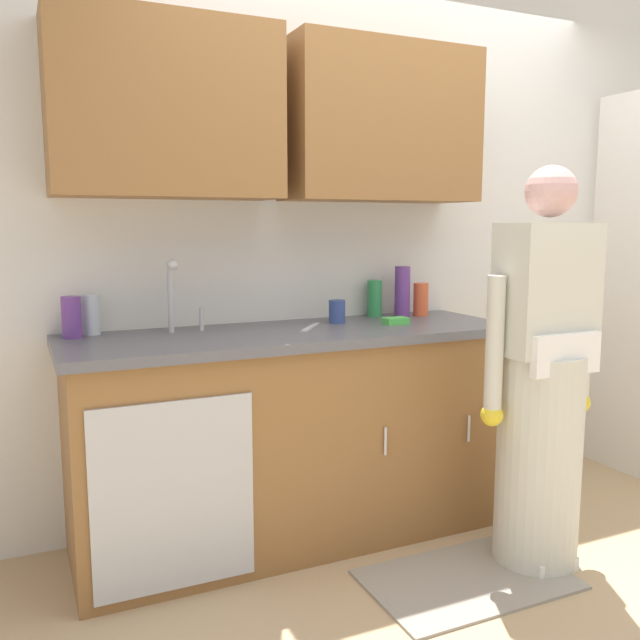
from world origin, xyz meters
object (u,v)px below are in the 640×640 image
Objects in this scene: bottle_soap at (402,291)px; sponge at (396,321)px; sink at (189,341)px; bottle_dish_liquid at (375,298)px; bottle_water_short at (72,317)px; knife_on_counter at (311,327)px; bottle_water_tall at (91,315)px; person_at_sink at (541,399)px; bottle_cleaner_spray at (421,299)px; cup_by_sink at (337,311)px.

sponge is (-0.16, -0.21, -0.11)m from bottle_soap.
sink is 1.01m from bottle_dish_liquid.
sink is 2.02× the size of bottle_soap.
bottle_water_short is 1.00m from knife_on_counter.
person_at_sink is at bearing -27.93° from bottle_water_tall.
bottle_cleaner_spray is at bearing -2.81° from bottle_water_tall.
bottle_cleaner_spray is 0.24m from bottle_dish_liquid.
bottle_soap is 2.25× the size of sponge.
knife_on_counter is at bearing -154.92° from bottle_dish_liquid.
bottle_water_tall is 1.08m from cup_by_sink.
sponge is at bearing -59.71° from knife_on_counter.
bottle_cleaner_spray is 0.49m from cup_by_sink.
bottle_soap is (1.46, -0.06, 0.04)m from bottle_water_tall.
bottle_dish_liquid is 0.49m from knife_on_counter.
bottle_dish_liquid reaches higher than knife_on_counter.
bottle_soap is at bearing 101.88° from person_at_sink.
bottle_water_tall is at bearing 146.78° from sink.
cup_by_sink is (-0.26, -0.12, -0.04)m from bottle_dish_liquid.
person_at_sink is 0.86m from bottle_cleaner_spray.
bottle_water_short is at bearing 179.20° from bottle_cleaner_spray.
bottle_dish_liquid is 0.14m from bottle_soap.
knife_on_counter is 0.40m from sponge.
cup_by_sink is at bearing 127.04° from person_at_sink.
sink is 1.45m from person_at_sink.
knife_on_counter is 2.18× the size of sponge.
cup_by_sink is (1.07, -0.12, -0.03)m from bottle_water_tall.
bottle_dish_liquid is at bearing 82.32° from sponge.
sink reaches higher than bottle_water_tall.
bottle_soap is at bearing 52.32° from sponge.
sink reaches higher than bottle_dish_liquid.
bottle_water_short is (-1.64, 0.02, 0.00)m from bottle_cleaner_spray.
cup_by_sink is at bearing -3.46° from bottle_water_short.
sponge is at bearing -2.39° from sink.
bottle_soap is (0.13, -0.05, 0.03)m from bottle_dish_liquid.
sink is at bearing -22.25° from bottle_water_short.
sponge is at bearing -97.68° from bottle_dish_liquid.
bottle_water_short is 1.53× the size of sponge.
bottle_dish_liquid is 0.27m from sponge.
bottle_soap is 2.34× the size of cup_by_sink.
cup_by_sink is 0.27m from sponge.
bottle_dish_liquid is (0.98, 0.22, 0.10)m from sink.
bottle_water_tall is at bearing 33.88° from bottle_water_short.
person_at_sink is at bearing -70.92° from bottle_dish_liquid.
bottle_cleaner_spray is 0.66× the size of bottle_soap.
person_at_sink is 1.01m from knife_on_counter.
sponge is at bearing -143.52° from bottle_cleaner_spray.
bottle_soap reaches higher than bottle_dish_liquid.
bottle_cleaner_spray is 0.90× the size of bottle_dish_liquid.
bottle_water_short is (-0.08, -0.05, 0.00)m from bottle_water_tall.
knife_on_counter is at bearing -164.83° from bottle_soap.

